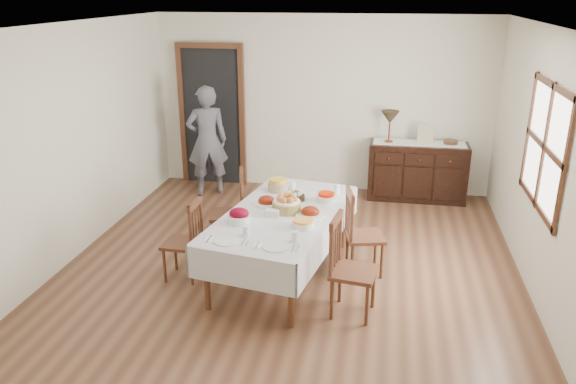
% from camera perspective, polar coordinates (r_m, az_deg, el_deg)
% --- Properties ---
extents(ground, '(6.00, 6.00, 0.00)m').
position_cam_1_polar(ground, '(6.11, -0.17, -8.72)').
color(ground, brown).
extents(room_shell, '(5.02, 6.02, 2.65)m').
position_cam_1_polar(room_shell, '(5.94, -0.84, 7.41)').
color(room_shell, white).
rests_on(room_shell, ground).
extents(dining_table, '(1.45, 2.29, 0.73)m').
position_cam_1_polar(dining_table, '(5.90, -0.56, -2.87)').
color(dining_table, silver).
rests_on(dining_table, ground).
extents(chair_left_near, '(0.38, 0.38, 0.89)m').
position_cam_1_polar(chair_left_near, '(6.02, -10.32, -4.72)').
color(chair_left_near, '#522D1B').
rests_on(chair_left_near, ground).
extents(chair_left_far, '(0.49, 0.49, 0.97)m').
position_cam_1_polar(chair_left_far, '(6.62, -5.80, -1.80)').
color(chair_left_far, '#522D1B').
rests_on(chair_left_far, ground).
extents(chair_right_near, '(0.46, 0.46, 0.98)m').
position_cam_1_polar(chair_right_near, '(5.31, 6.18, -7.47)').
color(chair_right_near, '#522D1B').
rests_on(chair_right_near, ground).
extents(chair_right_far, '(0.47, 0.47, 0.95)m').
position_cam_1_polar(chair_right_far, '(6.07, 7.39, -4.03)').
color(chair_right_far, '#522D1B').
rests_on(chair_right_far, ground).
extents(sideboard, '(1.40, 0.51, 0.84)m').
position_cam_1_polar(sideboard, '(8.39, 12.98, 2.05)').
color(sideboard, black).
rests_on(sideboard, ground).
extents(person, '(0.64, 0.53, 1.75)m').
position_cam_1_polar(person, '(8.36, -8.23, 5.54)').
color(person, '#555662').
rests_on(person, ground).
extents(bread_basket, '(0.30, 0.30, 0.18)m').
position_cam_1_polar(bread_basket, '(5.86, -0.13, -1.26)').
color(bread_basket, olive).
rests_on(bread_basket, dining_table).
extents(egg_basket, '(0.23, 0.23, 0.11)m').
position_cam_1_polar(egg_basket, '(6.19, 0.67, -0.43)').
color(egg_basket, black).
rests_on(egg_basket, dining_table).
extents(ham_platter_a, '(0.29, 0.29, 0.11)m').
position_cam_1_polar(ham_platter_a, '(6.07, -2.17, -0.97)').
color(ham_platter_a, white).
rests_on(ham_platter_a, dining_table).
extents(ham_platter_b, '(0.32, 0.32, 0.11)m').
position_cam_1_polar(ham_platter_b, '(5.78, 2.27, -2.09)').
color(ham_platter_b, white).
rests_on(ham_platter_b, dining_table).
extents(beet_bowl, '(0.23, 0.23, 0.15)m').
position_cam_1_polar(beet_bowl, '(5.61, -4.98, -2.46)').
color(beet_bowl, white).
rests_on(beet_bowl, dining_table).
extents(carrot_bowl, '(0.21, 0.21, 0.10)m').
position_cam_1_polar(carrot_bowl, '(6.16, 3.90, -0.53)').
color(carrot_bowl, white).
rests_on(carrot_bowl, dining_table).
extents(pineapple_bowl, '(0.23, 0.23, 0.14)m').
position_cam_1_polar(pineapple_bowl, '(6.46, -1.04, 0.72)').
color(pineapple_bowl, tan).
rests_on(pineapple_bowl, dining_table).
extents(casserole_dish, '(0.22, 0.22, 0.08)m').
position_cam_1_polar(casserole_dish, '(5.49, 1.52, -3.21)').
color(casserole_dish, white).
rests_on(casserole_dish, dining_table).
extents(butter_dish, '(0.15, 0.11, 0.07)m').
position_cam_1_polar(butter_dish, '(5.75, -1.59, -2.16)').
color(butter_dish, white).
rests_on(butter_dish, dining_table).
extents(setting_left, '(0.44, 0.31, 0.10)m').
position_cam_1_polar(setting_left, '(5.27, -5.63, -4.59)').
color(setting_left, white).
rests_on(setting_left, dining_table).
extents(setting_right, '(0.44, 0.31, 0.10)m').
position_cam_1_polar(setting_right, '(5.12, -0.64, -5.21)').
color(setting_right, white).
rests_on(setting_right, dining_table).
extents(glass_far_a, '(0.06, 0.06, 0.09)m').
position_cam_1_polar(glass_far_a, '(6.52, 0.49, 0.69)').
color(glass_far_a, white).
rests_on(glass_far_a, dining_table).
extents(glass_far_b, '(0.07, 0.07, 0.11)m').
position_cam_1_polar(glass_far_b, '(6.39, 4.98, 0.29)').
color(glass_far_b, white).
rests_on(glass_far_b, dining_table).
extents(runner, '(1.30, 0.35, 0.01)m').
position_cam_1_polar(runner, '(8.29, 13.20, 4.88)').
color(runner, white).
rests_on(runner, sideboard).
extents(table_lamp, '(0.26, 0.26, 0.46)m').
position_cam_1_polar(table_lamp, '(8.16, 10.32, 7.39)').
color(table_lamp, brown).
rests_on(table_lamp, sideboard).
extents(picture_frame, '(0.22, 0.08, 0.28)m').
position_cam_1_polar(picture_frame, '(8.20, 13.77, 5.64)').
color(picture_frame, '#BAAF8C').
rests_on(picture_frame, sideboard).
extents(deco_bowl, '(0.20, 0.20, 0.06)m').
position_cam_1_polar(deco_bowl, '(8.34, 16.19, 4.87)').
color(deco_bowl, '#522D1B').
rests_on(deco_bowl, sideboard).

